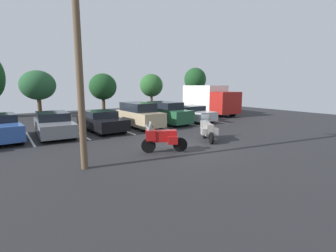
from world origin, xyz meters
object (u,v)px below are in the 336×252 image
object	(u,v)px
motorcycle_touring	(162,138)
motorcycle_second	(207,129)
car_green	(166,113)
car_silver	(193,113)
utility_pole	(78,39)
car_black	(101,121)
car_tan	(139,115)
car_blue	(0,128)
car_grey	(54,124)
box_truck	(209,99)

from	to	relation	value
motorcycle_touring	motorcycle_second	xyz separation A→B (m)	(3.44, 0.66, -0.04)
car_green	car_silver	world-z (taller)	car_green
motorcycle_touring	utility_pole	xyz separation A→B (m)	(-3.68, -0.29, 3.98)
car_silver	car_green	bearing A→B (deg)	177.87
utility_pole	car_black	bearing A→B (deg)	66.15
motorcycle_second	car_tan	xyz separation A→B (m)	(-1.02, 6.26, 0.25)
motorcycle_touring	car_blue	xyz separation A→B (m)	(-6.23, 7.11, 0.04)
utility_pole	car_green	bearing A→B (deg)	40.66
car_grey	car_silver	bearing A→B (deg)	0.28
motorcycle_touring	utility_pole	world-z (taller)	utility_pole
motorcycle_second	car_blue	distance (m)	11.62
car_blue	car_silver	distance (m)	13.93
car_silver	box_truck	size ratio (longest dim) A/B	0.60
car_blue	car_black	xyz separation A→B (m)	(5.78, -0.09, -0.06)
car_green	car_tan	bearing A→B (deg)	-174.50
car_tan	car_green	xyz separation A→B (m)	(2.59, 0.25, -0.03)
box_truck	utility_pole	size ratio (longest dim) A/B	0.82
car_blue	car_grey	world-z (taller)	car_blue
motorcycle_second	car_blue	world-z (taller)	car_blue
motorcycle_second	utility_pole	bearing A→B (deg)	-172.37
motorcycle_second	car_grey	xyz separation A→B (m)	(-6.90, 6.35, 0.06)
motorcycle_touring	car_green	distance (m)	8.75
car_grey	box_truck	bearing A→B (deg)	11.51
car_tan	utility_pole	size ratio (longest dim) A/B	0.50
car_grey	car_silver	distance (m)	11.16
motorcycle_second	car_black	xyz separation A→B (m)	(-3.89, 6.36, 0.02)
car_green	motorcycle_second	bearing A→B (deg)	-103.55
car_blue	car_tan	world-z (taller)	car_tan
car_black	car_green	bearing A→B (deg)	1.58
car_grey	box_truck	xyz separation A→B (m)	(16.00, 3.26, 0.91)
car_tan	car_green	size ratio (longest dim) A/B	0.97
car_black	box_truck	bearing A→B (deg)	14.07
motorcycle_touring	car_green	bearing A→B (deg)	55.06
box_truck	car_tan	bearing A→B (deg)	-161.66
car_silver	motorcycle_second	bearing A→B (deg)	-123.59
motorcycle_second	car_black	world-z (taller)	motorcycle_second
car_grey	car_green	world-z (taller)	car_green
motorcycle_second	car_silver	world-z (taller)	motorcycle_second
car_grey	utility_pole	bearing A→B (deg)	-91.68
motorcycle_second	motorcycle_touring	bearing A→B (deg)	-169.15
motorcycle_second	car_tan	distance (m)	6.35
car_silver	motorcycle_touring	bearing A→B (deg)	-137.44
car_black	car_tan	xyz separation A→B (m)	(2.87, -0.10, 0.23)
motorcycle_second	car_blue	size ratio (longest dim) A/B	0.42
motorcycle_second	car_green	distance (m)	6.70
car_silver	box_truck	xyz separation A→B (m)	(4.84, 3.20, 0.94)
motorcycle_touring	car_grey	bearing A→B (deg)	116.29
car_grey	car_tan	xyz separation A→B (m)	(5.89, -0.09, 0.19)
motorcycle_touring	box_truck	size ratio (longest dim) A/B	0.27
motorcycle_touring	box_truck	xyz separation A→B (m)	(12.53, 10.27, 0.93)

